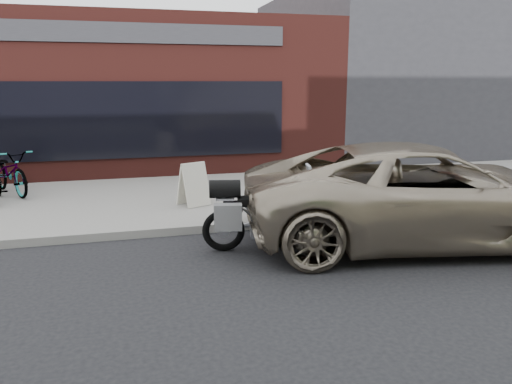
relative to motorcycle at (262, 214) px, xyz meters
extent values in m
plane|color=black|center=(-0.73, -2.85, -0.61)|extent=(120.00, 120.00, 0.00)
cube|color=gray|center=(-0.73, 4.15, -0.53)|extent=(44.00, 6.00, 0.15)
cube|color=#521F1A|center=(-2.73, 11.15, 1.64)|extent=(14.00, 10.00, 4.50)
cube|color=black|center=(-2.73, 6.12, 1.09)|extent=(10.00, 0.08, 2.00)
cube|color=#2D2D33|center=(-2.73, 6.12, 3.29)|extent=(10.00, 0.08, 0.50)
cube|color=#2D2D33|center=(9.27, 11.15, 2.39)|extent=(10.00, 10.00, 6.00)
torus|color=black|center=(-0.61, 0.14, -0.27)|extent=(0.70, 0.24, 0.69)
torus|color=black|center=(0.91, -0.15, -0.27)|extent=(0.70, 0.24, 0.69)
cube|color=#B7B7BC|center=(0.10, 0.00, -0.18)|extent=(0.61, 0.41, 0.39)
cube|color=black|center=(0.40, -0.05, 0.23)|extent=(0.57, 0.42, 0.27)
cube|color=black|center=(-0.10, 0.04, 0.21)|extent=(0.61, 0.39, 0.12)
cube|color=black|center=(-0.46, 0.11, 0.13)|extent=(0.35, 0.28, 0.14)
cube|color=black|center=(0.71, -0.11, 0.37)|extent=(0.23, 0.28, 0.23)
cube|color=silver|center=(0.78, -0.13, 0.63)|extent=(0.20, 0.33, 0.35)
cylinder|color=black|center=(0.64, -0.10, 0.44)|extent=(0.17, 0.71, 0.03)
cube|color=#B7B7BC|center=(-0.58, 0.14, 0.28)|extent=(0.34, 0.36, 0.03)
cube|color=slate|center=(-0.59, -0.13, 0.03)|extent=(0.46, 0.26, 0.41)
cylinder|color=black|center=(-0.58, 0.14, 0.42)|extent=(0.54, 0.38, 0.29)
cylinder|color=#B7B7BC|center=(-0.27, 0.24, -0.25)|extent=(0.58, 0.19, 0.20)
imported|color=tan|center=(2.77, -0.25, 0.23)|extent=(6.48, 3.87, 1.69)
imported|color=gray|center=(-4.65, 4.89, 0.06)|extent=(1.57, 2.04, 1.03)
cube|color=beige|center=(-0.68, 2.65, -0.01)|extent=(0.63, 0.49, 0.90)
cube|color=beige|center=(-0.78, 2.87, -0.01)|extent=(0.63, 0.49, 0.90)
camera|label=1|loc=(-2.09, -7.46, 2.10)|focal=35.00mm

